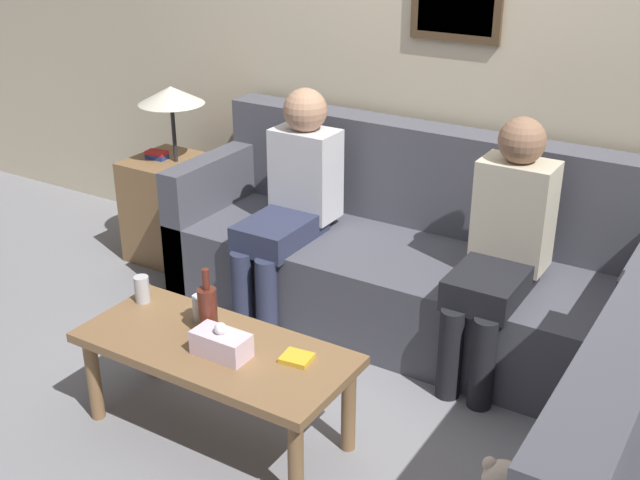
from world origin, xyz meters
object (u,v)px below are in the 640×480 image
Objects in this scene: couch_main at (409,262)px; wine_bottle at (208,310)px; person_left at (292,195)px; person_right at (503,242)px; drinking_glass at (201,308)px; coffee_table at (215,358)px.

couch_main reaches higher than wine_bottle.
person_right is at bearing 0.25° from person_left.
person_left reaches higher than drinking_glass.
person_left is 1.14m from person_right.
drinking_glass reaches higher than coffee_table.
couch_main reaches higher than coffee_table.
person_left is at bearing 107.45° from coffee_table.
coffee_table is 1.39m from person_right.
couch_main is 1.30m from wine_bottle.
wine_bottle is (-0.07, 0.05, 0.18)m from coffee_table.
person_right is at bearing 54.35° from coffee_table.
couch_main is 22.37× the size of drinking_glass.
coffee_table is at bearing -37.24° from wine_bottle.
wine_bottle is (-0.31, -1.24, 0.21)m from couch_main.
coffee_table is at bearing -100.75° from couch_main.
person_right reaches higher than drinking_glass.
wine_bottle reaches higher than coffee_table.
drinking_glass is at bearing 142.94° from coffee_table.
person_left reaches higher than couch_main.
person_left is (-0.28, 1.05, 0.10)m from wine_bottle.
person_right reaches higher than wine_bottle.
couch_main is at bearing 75.85° from wine_bottle.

